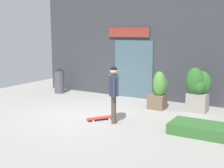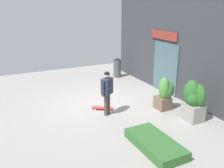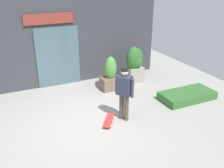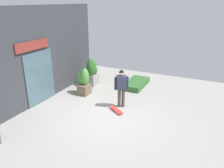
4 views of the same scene
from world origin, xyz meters
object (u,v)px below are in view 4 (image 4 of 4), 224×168
(planter_box_left, at_px, (92,71))
(skateboarder, at_px, (121,85))
(planter_box_right, at_px, (84,81))
(skateboard, at_px, (116,110))

(planter_box_left, bearing_deg, skateboarder, -125.46)
(planter_box_right, bearing_deg, skateboarder, -103.70)
(skateboard, height_order, planter_box_left, planter_box_left)
(skateboarder, height_order, skateboard, skateboarder)
(skateboarder, relative_size, planter_box_left, 1.13)
(skateboarder, bearing_deg, planter_box_left, -157.90)
(skateboarder, bearing_deg, planter_box_right, -136.14)
(planter_box_left, bearing_deg, skateboard, -132.45)
(skateboard, bearing_deg, planter_box_right, -170.35)
(planter_box_left, xyz_separation_m, planter_box_right, (-1.19, -0.27, -0.11))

